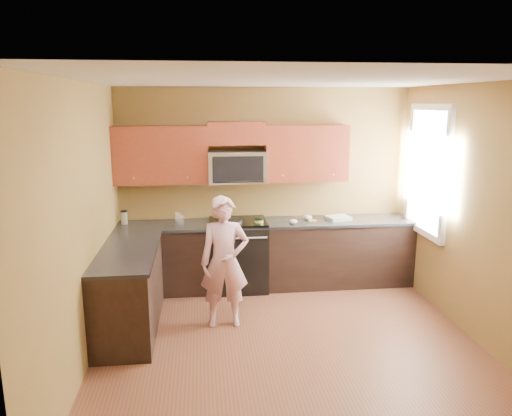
{
  "coord_description": "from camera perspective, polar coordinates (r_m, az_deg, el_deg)",
  "views": [
    {
      "loc": [
        -0.87,
        -4.54,
        2.5
      ],
      "look_at": [
        -0.2,
        1.3,
        1.2
      ],
      "focal_mm": 33.69,
      "sensor_mm": 36.0,
      "label": 1
    }
  ],
  "objects": [
    {
      "name": "wall_left",
      "position": [
        4.82,
        -19.92,
        -2.09
      ],
      "size": [
        0.0,
        4.0,
        4.0
      ],
      "primitive_type": "plane",
      "rotation": [
        1.57,
        0.0,
        1.57
      ],
      "color": "brown",
      "rests_on": "ground"
    },
    {
      "name": "countertop_left",
      "position": [
        5.44,
        -14.96,
        -5.05
      ],
      "size": [
        0.62,
        1.6,
        0.04
      ],
      "primitive_type": "cube",
      "color": "black",
      "rests_on": "cabinet_left_run"
    },
    {
      "name": "napkin_b",
      "position": [
        6.62,
        6.18,
        -1.12
      ],
      "size": [
        0.16,
        0.17,
        0.07
      ],
      "primitive_type": "ellipsoid",
      "rotation": [
        0.0,
        0.0,
        0.38
      ],
      "color": "silver",
      "rests_on": "countertop_back"
    },
    {
      "name": "wall_right",
      "position": [
        5.49,
        25.15,
        -0.81
      ],
      "size": [
        0.0,
        4.0,
        4.0
      ],
      "primitive_type": "plane",
      "rotation": [
        1.57,
        0.0,
        -1.57
      ],
      "color": "brown",
      "rests_on": "ground"
    },
    {
      "name": "upper_cab_left",
      "position": [
        6.48,
        -11.08,
        2.91
      ],
      "size": [
        1.22,
        0.33,
        0.75
      ],
      "primitive_type": null,
      "color": "maroon",
      "rests_on": "wall_back"
    },
    {
      "name": "wall_front",
      "position": [
        2.92,
        11.59,
        -10.94
      ],
      "size": [
        4.0,
        0.0,
        4.0
      ],
      "primitive_type": "plane",
      "rotation": [
        -1.57,
        0.0,
        0.0
      ],
      "color": "brown",
      "rests_on": "ground"
    },
    {
      "name": "toast_slice",
      "position": [
        6.54,
        6.72,
        -1.52
      ],
      "size": [
        0.11,
        0.11,
        0.01
      ],
      "primitive_type": "cube",
      "rotation": [
        0.0,
        0.0,
        -0.03
      ],
      "color": "#B27F47",
      "rests_on": "countertop_back"
    },
    {
      "name": "cabinet_left_run",
      "position": [
        5.6,
        -14.8,
        -9.55
      ],
      "size": [
        0.6,
        1.6,
        0.88
      ],
      "primitive_type": "cube",
      "color": "black",
      "rests_on": "floor"
    },
    {
      "name": "napkin_a",
      "position": [
        6.38,
        4.45,
        -1.63
      ],
      "size": [
        0.14,
        0.15,
        0.06
      ],
      "primitive_type": "ellipsoid",
      "rotation": [
        0.0,
        0.0,
        -0.3
      ],
      "color": "silver",
      "rests_on": "countertop_back"
    },
    {
      "name": "woman",
      "position": [
        5.42,
        -3.76,
        -6.42
      ],
      "size": [
        0.55,
        0.37,
        1.49
      ],
      "primitive_type": "imported",
      "rotation": [
        0.0,
        0.0,
        -0.01
      ],
      "color": "#D36988",
      "rests_on": "floor"
    },
    {
      "name": "microwave",
      "position": [
        6.44,
        -2.28,
        3.08
      ],
      "size": [
        0.76,
        0.4,
        0.42
      ],
      "primitive_type": null,
      "color": "silver",
      "rests_on": "wall_back"
    },
    {
      "name": "upper_cab_right",
      "position": [
        6.61,
        5.86,
        3.27
      ],
      "size": [
        1.12,
        0.33,
        0.75
      ],
      "primitive_type": null,
      "color": "maroon",
      "rests_on": "wall_back"
    },
    {
      "name": "cabinet_back_run",
      "position": [
        6.63,
        1.33,
        -5.64
      ],
      "size": [
        4.0,
        0.6,
        0.88
      ],
      "primitive_type": "cube",
      "color": "black",
      "rests_on": "floor"
    },
    {
      "name": "floor",
      "position": [
        5.25,
        3.94,
        -15.96
      ],
      "size": [
        4.0,
        4.0,
        0.0
      ],
      "primitive_type": "plane",
      "color": "brown",
      "rests_on": "ground"
    },
    {
      "name": "glass_b",
      "position": [
        6.42,
        -8.89,
        -1.37
      ],
      "size": [
        0.07,
        0.07,
        0.12
      ],
      "primitive_type": "cylinder",
      "rotation": [
        0.0,
        0.0,
        -0.05
      ],
      "color": "silver",
      "rests_on": "countertop_back"
    },
    {
      "name": "wall_back",
      "position": [
        6.7,
        1.02,
        2.58
      ],
      "size": [
        4.0,
        0.0,
        4.0
      ],
      "primitive_type": "plane",
      "rotation": [
        1.57,
        0.0,
        0.0
      ],
      "color": "brown",
      "rests_on": "ground"
    },
    {
      "name": "frying_pan",
      "position": [
        6.29,
        -2.8,
        -1.82
      ],
      "size": [
        0.3,
        0.48,
        0.06
      ],
      "primitive_type": null,
      "rotation": [
        0.0,
        0.0,
        0.08
      ],
      "color": "black",
      "rests_on": "stove"
    },
    {
      "name": "upper_cab_over_mw",
      "position": [
        6.4,
        -2.35,
        8.88
      ],
      "size": [
        0.76,
        0.33,
        0.3
      ],
      "primitive_type": "cube",
      "color": "maroon",
      "rests_on": "wall_back"
    },
    {
      "name": "countertop_back",
      "position": [
        6.49,
        1.36,
        -1.81
      ],
      "size": [
        4.0,
        0.62,
        0.04
      ],
      "primitive_type": "cube",
      "color": "black",
      "rests_on": "cabinet_back_run"
    },
    {
      "name": "window",
      "position": [
        6.47,
        19.73,
        4.18
      ],
      "size": [
        0.06,
        1.06,
        1.66
      ],
      "primitive_type": null,
      "color": "white",
      "rests_on": "wall_right"
    },
    {
      "name": "travel_mug",
      "position": [
        6.6,
        -15.33,
        -1.83
      ],
      "size": [
        0.1,
        0.1,
        0.18
      ],
      "primitive_type": null,
      "rotation": [
        0.0,
        0.0,
        0.25
      ],
      "color": "silver",
      "rests_on": "countertop_back"
    },
    {
      "name": "stove",
      "position": [
        6.55,
        -2.12,
        -5.54
      ],
      "size": [
        0.76,
        0.65,
        0.95
      ],
      "primitive_type": null,
      "color": "black",
      "rests_on": "floor"
    },
    {
      "name": "glass_a",
      "position": [
        6.6,
        -9.29,
        -1.01
      ],
      "size": [
        0.09,
        0.09,
        0.12
      ],
      "primitive_type": "cylinder",
      "rotation": [
        0.0,
        0.0,
        0.34
      ],
      "color": "silver",
      "rests_on": "countertop_back"
    },
    {
      "name": "ceiling",
      "position": [
        4.63,
        4.46,
        14.92
      ],
      "size": [
        4.0,
        4.0,
        0.0
      ],
      "primitive_type": "plane",
      "rotation": [
        3.14,
        0.0,
        0.0
      ],
      "color": "white",
      "rests_on": "ground"
    },
    {
      "name": "dish_towel",
      "position": [
        6.68,
        9.74,
        -1.17
      ],
      "size": [
        0.35,
        0.3,
        0.05
      ],
      "primitive_type": "cube",
      "rotation": [
        0.0,
        0.0,
        0.23
      ],
      "color": "silver",
      "rests_on": "countertop_back"
    },
    {
      "name": "butter_tub",
      "position": [
        6.34,
        0.33,
        -1.96
      ],
      "size": [
        0.15,
        0.15,
        0.09
      ],
      "primitive_type": null,
      "rotation": [
        0.0,
        0.0,
        0.27
      ],
      "color": "gold",
      "rests_on": "countertop_back"
    }
  ]
}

